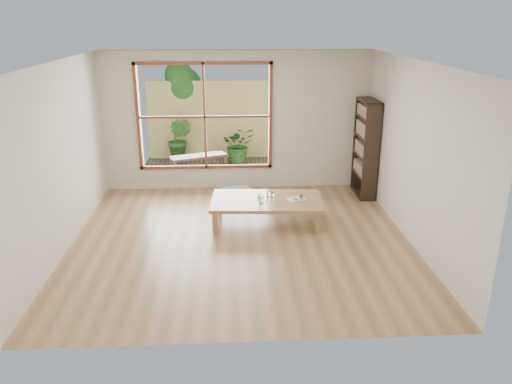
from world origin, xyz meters
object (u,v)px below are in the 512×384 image
low_table (267,202)px  bookshelf (366,148)px  garden_bench (198,158)px  food_tray (298,198)px

low_table → bookshelf: bookshelf is taller
bookshelf → garden_bench: 3.52m
bookshelf → food_tray: (-1.41, -1.27, -0.48)m
low_table → garden_bench: garden_bench is taller
bookshelf → low_table: bearing=-147.1°
bookshelf → garden_bench: bookshelf is taller
garden_bench → bookshelf: bearing=-46.0°
low_table → food_tray: bearing=-0.9°
garden_bench → low_table: bearing=-86.3°
low_table → bookshelf: (1.91, 1.23, 0.54)m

